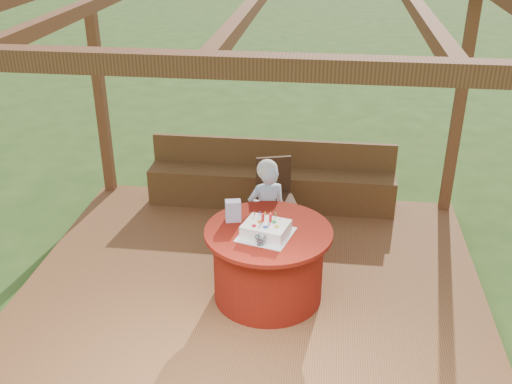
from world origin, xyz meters
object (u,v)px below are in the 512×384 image
bench (271,185)px  chair (275,192)px  birthday_cake (266,229)px  gift_bag (233,211)px  table (268,263)px  elderly_woman (267,210)px  drinking_glass (260,241)px

bench → chair: (0.11, -0.60, 0.19)m
bench → birthday_cake: birthday_cake is taller
bench → gift_bag: (-0.18, -1.78, 0.56)m
bench → gift_bag: gift_bag is taller
chair → gift_bag: size_ratio=4.13×
birthday_cake → table: bearing=81.6°
chair → birthday_cake: size_ratio=1.56×
elderly_woman → drinking_glass: elderly_woman is taller
elderly_woman → drinking_glass: 0.94m
table → elderly_woman: (-0.08, 0.65, 0.22)m
table → elderly_woman: size_ratio=1.03×
table → gift_bag: (-0.35, 0.14, 0.46)m
bench → drinking_glass: (0.13, -2.19, 0.50)m
birthday_cake → elderly_woman: bearing=95.6°
chair → gift_bag: 1.27m
gift_bag → drinking_glass: 0.52m
table → chair: size_ratio=1.39×
bench → elderly_woman: (0.09, -1.27, 0.32)m
bench → birthday_cake: 2.08m
chair → drinking_glass: (0.02, -1.59, 0.31)m
bench → birthday_cake: (0.16, -2.00, 0.52)m
chair → birthday_cake: (0.05, -1.41, 0.32)m
elderly_woman → table: bearing=-82.5°
chair → gift_bag: (-0.28, -1.18, 0.37)m
table → gift_bag: gift_bag is taller
table → birthday_cake: birthday_cake is taller
birthday_cake → drinking_glass: bearing=-99.0°
gift_bag → elderly_woman: bearing=49.1°
bench → gift_bag: bearing=-95.6°
elderly_woman → chair: bearing=88.4°
elderly_woman → gift_bag: size_ratio=5.55×
bench → chair: 0.64m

